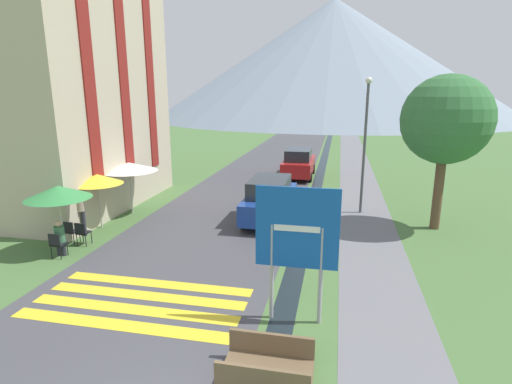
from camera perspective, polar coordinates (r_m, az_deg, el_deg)
ground_plane at (r=25.08m, az=6.19°, el=1.87°), size 160.00×160.00×0.00m
road at (r=35.15m, az=3.75°, el=5.41°), size 6.40×60.00×0.01m
footpath at (r=34.84m, az=13.77°, el=4.96°), size 2.20×60.00×0.01m
drainage_channel at (r=34.84m, az=9.81°, el=5.15°), size 0.60×60.00×0.00m
crosswalk_marking at (r=11.04m, az=-16.26°, el=-14.88°), size 5.44×2.54×0.01m
mountain_distant at (r=88.86m, az=10.90°, el=18.06°), size 73.85×73.85×23.81m
hotel_building at (r=20.22m, az=-24.81°, el=16.86°), size 5.32×9.69×12.46m
road_sign at (r=9.05m, az=5.84°, el=-6.55°), size 1.88×0.11×3.24m
footbridge at (r=8.13m, az=1.55°, el=-24.01°), size 1.70×1.10×0.65m
parked_car_near at (r=16.73m, az=2.02°, el=-0.99°), size 1.87×4.49×1.82m
parked_car_far at (r=25.46m, az=6.11°, el=4.14°), size 1.88×4.36×1.82m
cafe_chair_nearest at (r=14.50m, az=-26.58°, el=-6.54°), size 0.40×0.40×0.85m
cafe_chair_near_right at (r=15.28m, az=-23.59°, el=-5.21°), size 0.40×0.40×0.85m
cafe_chair_near_left at (r=15.58m, az=-25.01°, el=-5.00°), size 0.40×0.40×0.85m
cafe_umbrella_front_green at (r=14.56m, az=-26.43°, el=-0.02°), size 2.10×2.10×2.29m
cafe_umbrella_middle_yellow at (r=16.65m, az=-21.72°, el=1.71°), size 1.94×1.94×2.17m
cafe_umbrella_rear_white at (r=18.21m, az=-17.69°, el=3.45°), size 2.44×2.44×2.29m
person_seated_far at (r=14.62m, az=-26.22°, el=-5.67°), size 0.32×0.32×1.22m
person_standing_terrace at (r=16.19m, az=-23.81°, el=-2.26°), size 0.32×0.32×1.77m
streetlamp at (r=17.91m, az=15.33°, el=7.73°), size 0.28×0.28×5.87m
tree_by_path at (r=16.65m, az=25.54°, el=9.23°), size 3.32×3.32×5.93m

